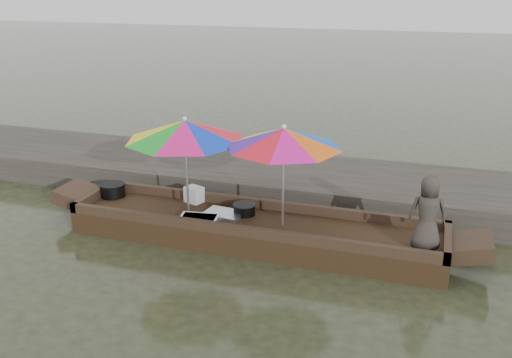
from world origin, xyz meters
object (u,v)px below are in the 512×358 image
(vendor, at_px, (428,213))
(tray_scallop, at_px, (224,214))
(boat_hull, at_px, (254,232))
(tray_crayfish, at_px, (199,220))
(charcoal_grill, at_px, (244,210))
(cooking_pot, at_px, (113,190))
(supply_bag, at_px, (194,194))
(umbrella_bow, at_px, (187,166))
(umbrella_stern, at_px, (283,176))

(vendor, bearing_deg, tray_scallop, -13.97)
(boat_hull, xyz_separation_m, tray_crayfish, (-0.78, -0.32, 0.22))
(tray_scallop, distance_m, charcoal_grill, 0.33)
(cooking_pot, height_order, supply_bag, supply_bag)
(charcoal_grill, relative_size, umbrella_bow, 0.18)
(vendor, bearing_deg, cooking_pot, -14.55)
(tray_scallop, distance_m, vendor, 3.09)
(supply_bag, xyz_separation_m, umbrella_stern, (1.65, -0.45, 0.65))
(boat_hull, xyz_separation_m, umbrella_stern, (0.45, 0.00, 0.95))
(tray_scallop, height_order, charcoal_grill, charcoal_grill)
(cooking_pot, bearing_deg, supply_bag, 7.88)
(tray_scallop, xyz_separation_m, vendor, (3.04, -0.22, 0.50))
(umbrella_stern, bearing_deg, charcoal_grill, 163.36)
(supply_bag, bearing_deg, tray_scallop, -30.56)
(tray_scallop, xyz_separation_m, umbrella_bow, (-0.58, -0.05, 0.74))
(umbrella_bow, bearing_deg, boat_hull, 0.00)
(cooking_pot, relative_size, tray_crayfish, 0.72)
(cooking_pot, height_order, vendor, vendor)
(tray_scallop, bearing_deg, boat_hull, -5.43)
(tray_crayfish, bearing_deg, umbrella_bow, 134.65)
(vendor, bearing_deg, supply_bag, -19.31)
(boat_hull, relative_size, supply_bag, 20.50)
(boat_hull, bearing_deg, umbrella_bow, 180.00)
(supply_bag, relative_size, umbrella_bow, 0.15)
(cooking_pot, height_order, charcoal_grill, cooking_pot)
(boat_hull, distance_m, charcoal_grill, 0.40)
(cooking_pot, bearing_deg, tray_scallop, -5.54)
(vendor, distance_m, umbrella_stern, 2.09)
(boat_hull, distance_m, cooking_pot, 2.65)
(charcoal_grill, bearing_deg, boat_hull, -41.86)
(charcoal_grill, relative_size, vendor, 0.32)
(boat_hull, height_order, tray_crayfish, tray_crayfish)
(tray_crayfish, height_order, tray_scallop, tray_crayfish)
(charcoal_grill, relative_size, umbrella_stern, 0.20)
(boat_hull, bearing_deg, tray_crayfish, -157.60)
(tray_crayfish, distance_m, tray_scallop, 0.45)
(supply_bag, distance_m, umbrella_stern, 1.83)
(boat_hull, xyz_separation_m, tray_scallop, (-0.52, 0.05, 0.21))
(umbrella_stern, bearing_deg, tray_scallop, 177.10)
(tray_crayfish, height_order, umbrella_stern, umbrella_stern)
(boat_hull, xyz_separation_m, charcoal_grill, (-0.23, 0.20, 0.26))
(cooking_pot, distance_m, umbrella_stern, 3.15)
(boat_hull, distance_m, supply_bag, 1.31)
(umbrella_stern, bearing_deg, umbrella_bow, 180.00)
(boat_hull, height_order, charcoal_grill, charcoal_grill)
(boat_hull, distance_m, umbrella_bow, 1.45)
(umbrella_bow, bearing_deg, supply_bag, 102.77)
(umbrella_stern, bearing_deg, cooking_pot, 175.29)
(tray_crayfish, relative_size, tray_scallop, 1.00)
(cooking_pot, bearing_deg, charcoal_grill, -1.19)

